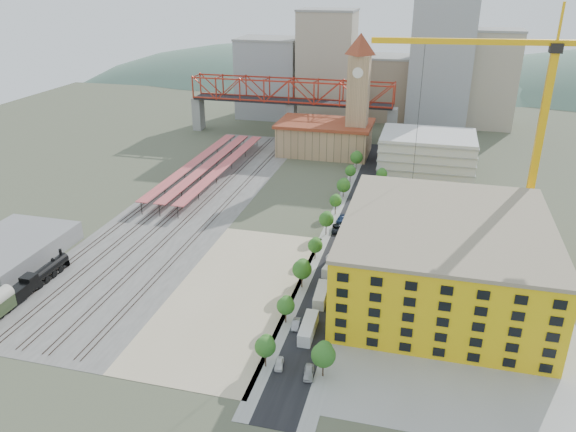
% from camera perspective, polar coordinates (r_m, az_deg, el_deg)
% --- Properties ---
extents(ground, '(400.00, 400.00, 0.00)m').
position_cam_1_polar(ground, '(157.38, -0.23, -2.26)').
color(ground, '#474C38').
rests_on(ground, ground).
extents(ballast_strip, '(36.00, 165.00, 0.06)m').
position_cam_1_polar(ballast_strip, '(183.75, -9.75, 1.30)').
color(ballast_strip, '#605E59').
rests_on(ballast_strip, ground).
extents(dirt_lot, '(28.00, 67.00, 0.06)m').
position_cam_1_polar(dirt_lot, '(132.01, -5.44, -7.81)').
color(dirt_lot, tan).
rests_on(dirt_lot, ground).
extents(street_asphalt, '(12.00, 170.00, 0.06)m').
position_cam_1_polar(street_asphalt, '(167.94, 6.36, -0.67)').
color(street_asphalt, black).
rests_on(street_asphalt, ground).
extents(sidewalk_west, '(3.00, 170.00, 0.04)m').
position_cam_1_polar(sidewalk_west, '(168.69, 4.52, -0.49)').
color(sidewalk_west, gray).
rests_on(sidewalk_west, ground).
extents(sidewalk_east, '(3.00, 170.00, 0.04)m').
position_cam_1_polar(sidewalk_east, '(167.38, 8.22, -0.87)').
color(sidewalk_east, gray).
rests_on(sidewalk_east, ground).
extents(construction_pad, '(50.00, 90.00, 0.06)m').
position_cam_1_polar(construction_pad, '(135.87, 16.36, -7.78)').
color(construction_pad, gray).
rests_on(construction_pad, ground).
extents(rail_tracks, '(26.56, 160.00, 0.18)m').
position_cam_1_polar(rail_tracks, '(184.41, -10.27, 1.39)').
color(rail_tracks, '#382B23').
rests_on(rail_tracks, ground).
extents(platform_canopies, '(16.00, 80.00, 4.12)m').
position_cam_1_polar(platform_canopies, '(207.94, -8.07, 5.22)').
color(platform_canopies, '#DB5854').
rests_on(platform_canopies, ground).
extents(station_hall, '(38.00, 24.00, 13.10)m').
position_cam_1_polar(station_hall, '(231.28, 3.76, 7.97)').
color(station_hall, tan).
rests_on(station_hall, ground).
extents(clock_tower, '(12.00, 12.00, 52.00)m').
position_cam_1_polar(clock_tower, '(222.45, 7.19, 13.05)').
color(clock_tower, tan).
rests_on(clock_tower, ground).
extents(parking_garage, '(34.00, 26.00, 14.00)m').
position_cam_1_polar(parking_garage, '(215.99, 13.94, 6.29)').
color(parking_garage, silver).
rests_on(parking_garage, ground).
extents(truss_bridge, '(94.00, 9.60, 25.60)m').
position_cam_1_polar(truss_bridge, '(254.53, 0.33, 12.28)').
color(truss_bridge, gray).
rests_on(truss_bridge, ground).
extents(construction_building, '(44.60, 50.60, 18.80)m').
position_cam_1_polar(construction_building, '(131.23, 15.52, -4.14)').
color(construction_building, yellow).
rests_on(construction_building, ground).
extents(warehouse, '(22.00, 32.00, 5.00)m').
position_cam_1_polar(warehouse, '(161.95, -26.46, -3.15)').
color(warehouse, gray).
rests_on(warehouse, ground).
extents(street_trees, '(15.40, 124.40, 8.00)m').
position_cam_1_polar(street_trees, '(158.96, 5.82, -2.11)').
color(street_trees, '#275F1C').
rests_on(street_trees, ground).
extents(skyline, '(133.00, 46.00, 60.00)m').
position_cam_1_polar(skyline, '(284.52, 8.79, 14.02)').
color(skyline, '#9EA0A3').
rests_on(skyline, ground).
extents(distant_hills, '(647.00, 264.00, 227.00)m').
position_cam_1_polar(distant_hills, '(423.84, 14.81, 2.27)').
color(distant_hills, '#4C6B59').
rests_on(distant_hills, ground).
extents(locomotive, '(2.96, 22.85, 5.71)m').
position_cam_1_polar(locomotive, '(146.01, -23.93, -5.70)').
color(locomotive, black).
rests_on(locomotive, ground).
extents(tower_crane, '(58.23, 8.91, 62.36)m').
position_cam_1_polar(tower_crane, '(152.15, 23.25, 10.29)').
color(tower_crane, '#F7B210').
rests_on(tower_crane, ground).
extents(site_trailer_a, '(2.97, 10.19, 2.77)m').
position_cam_1_polar(site_trailer_a, '(117.45, 2.07, -11.31)').
color(site_trailer_a, silver).
rests_on(site_trailer_a, ground).
extents(site_trailer_b, '(3.05, 9.84, 2.66)m').
position_cam_1_polar(site_trailer_b, '(128.55, 3.39, -7.99)').
color(site_trailer_b, silver).
rests_on(site_trailer_b, ground).
extents(site_trailer_c, '(3.82, 9.64, 2.57)m').
position_cam_1_polar(site_trailer_c, '(140.55, 4.52, -5.10)').
color(site_trailer_c, silver).
rests_on(site_trailer_c, ground).
extents(site_trailer_d, '(4.26, 9.31, 2.47)m').
position_cam_1_polar(site_trailer_d, '(146.47, 5.00, -3.89)').
color(site_trailer_d, silver).
rests_on(site_trailer_d, ground).
extents(car_0, '(2.21, 4.14, 1.34)m').
position_cam_1_polar(car_0, '(109.29, -0.91, -14.80)').
color(car_0, white).
rests_on(car_0, ground).
extents(car_1, '(1.85, 4.40, 1.41)m').
position_cam_1_polar(car_1, '(119.72, 0.82, -10.93)').
color(car_1, gray).
rests_on(car_1, ground).
extents(car_2, '(3.26, 5.93, 1.57)m').
position_cam_1_polar(car_2, '(161.70, 4.95, -1.31)').
color(car_2, black).
rests_on(car_2, ground).
extents(car_3, '(2.29, 5.00, 1.42)m').
position_cam_1_polar(car_3, '(168.33, 5.38, -0.32)').
color(car_3, navy).
rests_on(car_3, ground).
extents(car_4, '(2.45, 4.81, 1.57)m').
position_cam_1_polar(car_4, '(107.22, 2.13, -15.62)').
color(car_4, '#BABABA').
rests_on(car_4, ground).
extents(car_5, '(1.75, 4.29, 1.38)m').
position_cam_1_polar(car_5, '(152.09, 6.53, -3.10)').
color(car_5, '#A1A1A6').
rests_on(car_5, ground).
extents(car_6, '(2.69, 5.41, 1.47)m').
position_cam_1_polar(car_6, '(155.21, 6.72, -2.52)').
color(car_6, black).
rests_on(car_6, ground).
extents(car_7, '(2.49, 4.83, 1.34)m').
position_cam_1_polar(car_7, '(182.37, 8.07, 1.46)').
color(car_7, '#1A284C').
rests_on(car_7, ground).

